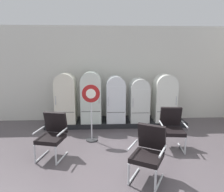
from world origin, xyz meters
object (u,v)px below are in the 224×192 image
at_px(refrigerator_1, 91,95).
at_px(armchair_center, 149,150).
at_px(refrigerator_2, 116,98).
at_px(refrigerator_3, 139,99).
at_px(sign_stand, 91,113).
at_px(armchair_right, 172,126).
at_px(refrigerator_4, 165,97).
at_px(armchair_left, 53,133).
at_px(refrigerator_0, 66,96).

height_order(refrigerator_1, armchair_center, refrigerator_1).
distance_m(refrigerator_2, refrigerator_3, 0.77).
height_order(refrigerator_3, sign_stand, refrigerator_3).
bearing_deg(armchair_right, refrigerator_4, 79.22).
bearing_deg(refrigerator_4, armchair_left, -147.36).
distance_m(refrigerator_1, refrigerator_4, 2.41).
xyz_separation_m(refrigerator_1, armchair_right, (2.09, -1.74, -0.47)).
distance_m(refrigerator_0, refrigerator_2, 1.60).
relative_size(refrigerator_2, armchair_center, 1.48).
bearing_deg(sign_stand, armchair_right, -14.38).
relative_size(refrigerator_0, refrigerator_1, 0.97).
xyz_separation_m(refrigerator_0, refrigerator_3, (2.38, 0.01, -0.10)).
bearing_deg(refrigerator_4, armchair_center, -111.90).
distance_m(refrigerator_1, refrigerator_2, 0.80).
bearing_deg(sign_stand, refrigerator_0, 125.73).
height_order(armchair_right, armchair_center, same).
height_order(refrigerator_3, armchair_left, refrigerator_3).
height_order(armchair_left, sign_stand, sign_stand).
height_order(refrigerator_4, armchair_right, refrigerator_4).
height_order(refrigerator_4, armchair_center, refrigerator_4).
xyz_separation_m(refrigerator_0, armchair_left, (0.04, -2.05, -0.44)).
bearing_deg(refrigerator_4, armchair_right, -100.78).
distance_m(refrigerator_1, sign_stand, 1.25).
xyz_separation_m(refrigerator_4, armchair_right, (-0.33, -1.72, -0.41)).
distance_m(refrigerator_4, armchair_left, 3.80).
distance_m(refrigerator_0, refrigerator_1, 0.81).
bearing_deg(refrigerator_0, refrigerator_2, 0.04).
bearing_deg(refrigerator_3, sign_stand, -140.86).
height_order(refrigerator_4, sign_stand, refrigerator_4).
bearing_deg(armchair_right, armchair_left, -173.57).
bearing_deg(refrigerator_3, armchair_right, -73.43).
relative_size(refrigerator_0, armchair_center, 1.58).
height_order(refrigerator_0, sign_stand, refrigerator_0).
bearing_deg(armchair_left, refrigerator_2, 52.69).
bearing_deg(refrigerator_3, armchair_left, -138.58).
distance_m(refrigerator_2, armchair_left, 2.61).
distance_m(armchair_right, sign_stand, 2.10).
bearing_deg(refrigerator_1, refrigerator_4, -0.65).
bearing_deg(refrigerator_1, sign_stand, -87.02).
bearing_deg(refrigerator_2, refrigerator_3, 0.64).
relative_size(refrigerator_0, sign_stand, 1.03).
distance_m(refrigerator_0, armchair_right, 3.40).
xyz_separation_m(refrigerator_1, refrigerator_4, (2.41, -0.03, -0.06)).
distance_m(refrigerator_3, sign_stand, 1.94).
distance_m(refrigerator_0, refrigerator_3, 2.38).
bearing_deg(refrigerator_3, armchair_center, -96.79).
bearing_deg(refrigerator_4, refrigerator_1, 179.35).
xyz_separation_m(refrigerator_3, armchair_right, (0.52, -1.74, -0.34)).
bearing_deg(refrigerator_1, armchair_right, -39.93).
bearing_deg(sign_stand, refrigerator_1, 92.98).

